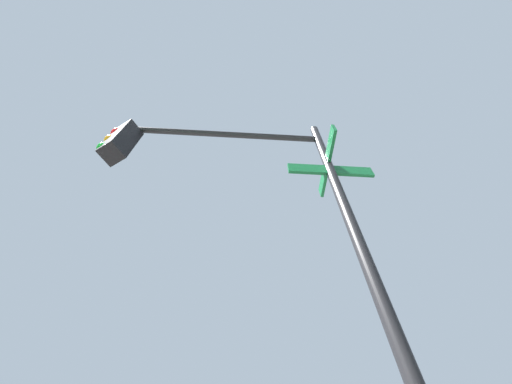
{
  "coord_description": "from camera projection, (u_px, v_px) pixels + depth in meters",
  "views": [
    {
      "loc": [
        -7.57,
        -5.25,
        1.06
      ],
      "look_at": [
        -6.42,
        -7.26,
        4.61
      ],
      "focal_mm": 22.59,
      "sensor_mm": 36.0,
      "label": 1
    }
  ],
  "objects": [
    {
      "name": "traffic_signal_near",
      "position": [
        230.0,
        181.0,
        3.8
      ],
      "size": [
        3.08,
        2.16,
        6.07
      ],
      "color": "black",
      "rests_on": "ground_plane"
    }
  ]
}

